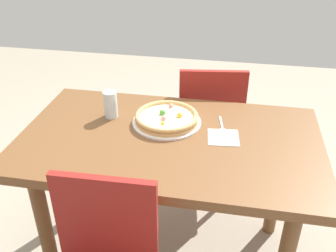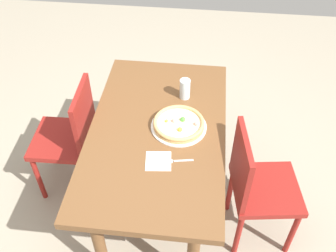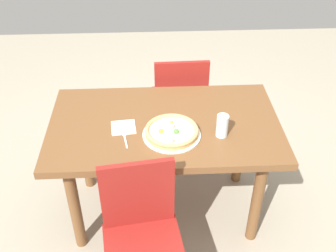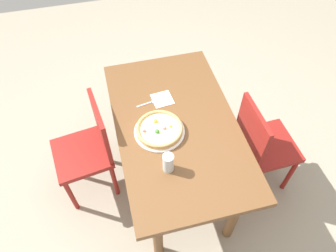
{
  "view_description": "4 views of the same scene",
  "coord_description": "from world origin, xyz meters",
  "views": [
    {
      "loc": [
        -0.26,
        1.45,
        1.69
      ],
      "look_at": [
        0.02,
        -0.06,
        0.78
      ],
      "focal_mm": 40.69,
      "sensor_mm": 36.0,
      "label": 1
    },
    {
      "loc": [
        -1.6,
        -0.24,
        2.36
      ],
      "look_at": [
        0.02,
        -0.06,
        0.78
      ],
      "focal_mm": 40.81,
      "sensor_mm": 36.0,
      "label": 2
    },
    {
      "loc": [
        -0.07,
        -1.96,
        2.21
      ],
      "look_at": [
        0.02,
        -0.06,
        0.78
      ],
      "focal_mm": 43.66,
      "sensor_mm": 36.0,
      "label": 3
    },
    {
      "loc": [
        1.27,
        -0.38,
        2.43
      ],
      "look_at": [
        0.02,
        -0.06,
        0.78
      ],
      "focal_mm": 33.86,
      "sensor_mm": 36.0,
      "label": 4
    }
  ],
  "objects": [
    {
      "name": "napkin",
      "position": [
        -0.24,
        -0.04,
        0.76
      ],
      "size": [
        0.15,
        0.15,
        0.0
      ],
      "primitive_type": "cube",
      "rotation": [
        0.0,
        0.0,
        0.1
      ],
      "color": "white",
      "rests_on": "dining_table"
    },
    {
      "name": "chair_near",
      "position": [
        -0.14,
        -0.62,
        0.49
      ],
      "size": [
        0.45,
        0.45,
        0.89
      ],
      "rotation": [
        0.0,
        0.0,
        3.28
      ],
      "color": "maroon",
      "rests_on": "ground"
    },
    {
      "name": "fork",
      "position": [
        -0.23,
        -0.13,
        0.76
      ],
      "size": [
        0.04,
        0.17,
        0.0
      ],
      "rotation": [
        0.0,
        0.0,
        1.75
      ],
      "color": "silver",
      "rests_on": "dining_table"
    },
    {
      "name": "ground_plane",
      "position": [
        0.0,
        0.0,
        0.0
      ],
      "size": [
        6.0,
        6.0,
        0.0
      ],
      "primitive_type": "plane",
      "color": "#9E937F"
    },
    {
      "name": "pizza",
      "position": [
        0.04,
        -0.13,
        0.79
      ],
      "size": [
        0.31,
        0.31,
        0.05
      ],
      "color": "tan",
      "rests_on": "plate"
    },
    {
      "name": "plate",
      "position": [
        0.04,
        -0.13,
        0.76
      ],
      "size": [
        0.33,
        0.33,
        0.01
      ],
      "primitive_type": "cylinder",
      "color": "white",
      "rests_on": "dining_table"
    },
    {
      "name": "dining_table",
      "position": [
        0.0,
        0.0,
        0.65
      ],
      "size": [
        1.38,
        0.81,
        0.76
      ],
      "color": "brown",
      "rests_on": "ground"
    },
    {
      "name": "chair_far",
      "position": [
        0.14,
        0.62,
        0.49
      ],
      "size": [
        0.41,
        0.41,
        0.89
      ],
      "rotation": [
        0.0,
        0.0,
        0.03
      ],
      "color": "maroon",
      "rests_on": "ground"
    },
    {
      "name": "drinking_glass",
      "position": [
        0.32,
        -0.14,
        0.82
      ],
      "size": [
        0.07,
        0.07,
        0.14
      ],
      "primitive_type": "cylinder",
      "color": "silver",
      "rests_on": "dining_table"
    }
  ]
}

